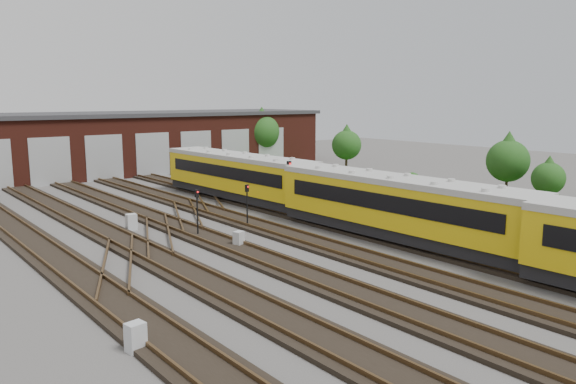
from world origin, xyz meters
TOP-DOWN VIEW (x-y plane):
  - ground at (0.00, 0.00)m, footprint 120.00×120.00m
  - track_network at (-0.17, 0.59)m, footprint 30.40×70.00m
  - maintenance_shed at (-0.01, 39.97)m, footprint 51.00×12.50m
  - grass_verge at (19.00, 10.00)m, footprint 8.00×55.00m
  - metro_train at (2.00, 0.93)m, footprint 3.43×48.08m
  - signal_mast_0 at (-2.68, 8.78)m, footprint 0.25×0.23m
  - signal_mast_1 at (-6.09, 8.85)m, footprint 0.24×0.22m
  - signal_mast_2 at (4.33, 21.97)m, footprint 0.25×0.24m
  - signal_mast_3 at (1.02, 9.32)m, footprint 0.30×0.28m
  - relay_cabinet_0 at (-15.00, -2.99)m, footprint 0.63×0.55m
  - relay_cabinet_1 at (-8.41, 12.78)m, footprint 0.62×0.53m
  - relay_cabinet_2 at (-5.51, 5.46)m, footprint 0.64×0.58m
  - relay_cabinet_3 at (9.20, 22.56)m, footprint 0.55×0.47m
  - relay_cabinet_4 at (12.23, 7.48)m, footprint 0.77×0.71m
  - tree_0 at (17.42, 35.00)m, footprint 4.16×4.16m
  - tree_1 at (20.33, 23.70)m, footprint 3.13×3.13m
  - tree_2 at (18.67, 4.22)m, footprint 3.26×3.26m
  - tree_3 at (17.75, 0.49)m, footprint 2.34×2.34m
  - bush_0 at (17.59, 0.08)m, footprint 1.58×1.58m
  - bush_1 at (17.96, 12.90)m, footprint 1.57×1.57m
  - bush_2 at (18.21, 35.00)m, footprint 1.21×1.21m

SIDE VIEW (x-z plane):
  - ground at x=0.00m, z-range 0.00..0.00m
  - grass_verge at x=19.00m, z-range 0.00..0.05m
  - track_network at x=-0.17m, z-range -0.06..0.27m
  - relay_cabinet_2 at x=-5.51m, z-range 0.00..0.87m
  - relay_cabinet_3 at x=9.20m, z-range 0.00..0.89m
  - relay_cabinet_0 at x=-15.00m, z-range 0.00..0.95m
  - relay_cabinet_1 at x=-8.41m, z-range 0.00..1.00m
  - relay_cabinet_4 at x=12.23m, z-range 0.00..1.03m
  - bush_2 at x=18.21m, z-range 0.00..1.21m
  - bush_1 at x=17.96m, z-range 0.00..1.57m
  - bush_0 at x=17.59m, z-range 0.00..1.58m
  - signal_mast_2 at x=4.33m, z-range 0.38..3.09m
  - signal_mast_0 at x=-2.68m, z-range 0.38..3.11m
  - signal_mast_1 at x=-6.09m, z-range 0.39..3.15m
  - metro_train at x=2.00m, z-range 0.37..3.68m
  - signal_mast_3 at x=1.02m, z-range 0.52..4.37m
  - tree_3 at x=17.75m, z-range 0.55..4.43m
  - maintenance_shed at x=-0.01m, z-range 0.03..6.38m
  - tree_1 at x=20.33m, z-range 0.74..5.92m
  - tree_2 at x=18.67m, z-range 0.77..6.17m
  - tree_0 at x=17.42m, z-range 0.98..7.87m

